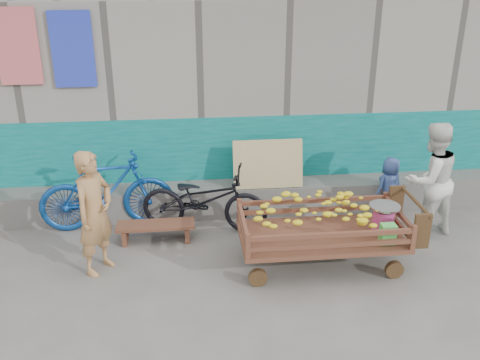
{
  "coord_description": "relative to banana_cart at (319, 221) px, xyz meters",
  "views": [
    {
      "loc": [
        -0.84,
        -4.82,
        3.54
      ],
      "look_at": [
        -0.21,
        1.2,
        1.0
      ],
      "focal_mm": 40.0,
      "sensor_mm": 36.0,
      "label": 1
    }
  ],
  "objects": [
    {
      "name": "ground",
      "position": [
        -0.69,
        -0.74,
        -0.62
      ],
      "size": [
        80.0,
        80.0,
        0.0
      ],
      "primitive_type": "plane",
      "color": "#5D5954",
      "rests_on": "ground"
    },
    {
      "name": "building_wall",
      "position": [
        -0.69,
        3.31,
        0.85
      ],
      "size": [
        12.0,
        3.5,
        3.0
      ],
      "color": "gray",
      "rests_on": "ground"
    },
    {
      "name": "banana_cart",
      "position": [
        0.0,
        0.0,
        0.0
      ],
      "size": [
        2.15,
        0.98,
        0.91
      ],
      "color": "brown",
      "rests_on": "ground"
    },
    {
      "name": "bench",
      "position": [
        -1.99,
        0.84,
        -0.43
      ],
      "size": [
        1.03,
        0.31,
        0.26
      ],
      "color": "brown",
      "rests_on": "ground"
    },
    {
      "name": "vendor_man",
      "position": [
        -2.64,
        0.19,
        0.15
      ],
      "size": [
        0.61,
        0.67,
        1.53
      ],
      "primitive_type": "imported",
      "rotation": [
        0.0,
        0.0,
        1.01
      ],
      "color": "#AD7C4A",
      "rests_on": "ground"
    },
    {
      "name": "woman",
      "position": [
        1.67,
        0.69,
        0.17
      ],
      "size": [
        0.9,
        0.78,
        1.59
      ],
      "primitive_type": "imported",
      "rotation": [
        0.0,
        0.0,
        3.4
      ],
      "color": "white",
      "rests_on": "ground"
    },
    {
      "name": "child",
      "position": [
        1.37,
        1.28,
        -0.17
      ],
      "size": [
        0.51,
        0.43,
        0.9
      ],
      "primitive_type": "imported",
      "rotation": [
        0.0,
        0.0,
        3.52
      ],
      "color": "#395192",
      "rests_on": "ground"
    },
    {
      "name": "bicycle_dark",
      "position": [
        -1.33,
        1.11,
        -0.16
      ],
      "size": [
        1.84,
        1.0,
        0.92
      ],
      "primitive_type": "imported",
      "rotation": [
        0.0,
        0.0,
        1.33
      ],
      "color": "black",
      "rests_on": "ground"
    },
    {
      "name": "bicycle_blue",
      "position": [
        -2.66,
        1.31,
        -0.07
      ],
      "size": [
        1.88,
        0.7,
        1.1
      ],
      "primitive_type": "imported",
      "rotation": [
        0.0,
        0.0,
        1.67
      ],
      "color": "#104596",
      "rests_on": "ground"
    }
  ]
}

